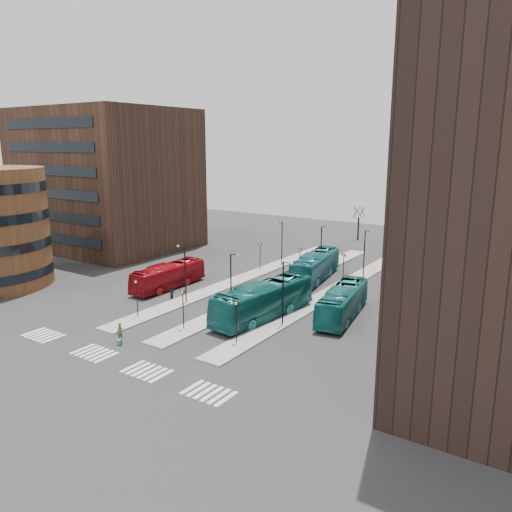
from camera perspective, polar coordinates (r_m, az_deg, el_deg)
The scene contains 19 objects.
ground at distance 40.77m, azimuth -21.57°, elevation -12.48°, with size 160.00×160.00×0.00m, color #29292B.
island_left at distance 63.59m, azimuth -1.21°, elevation -2.44°, with size 2.50×45.00×0.15m, color gray.
island_mid at distance 60.48m, azimuth 3.47°, elevation -3.26°, with size 2.50×45.00×0.15m, color gray.
island_right at distance 57.83m, azimuth 8.63°, elevation -4.14°, with size 2.50×45.00×0.15m, color gray.
suitcase at distance 44.50m, azimuth -15.36°, elevation -9.51°, with size 0.40×0.31×0.49m, color navy.
red_bus at distance 59.73m, azimuth -9.97°, elevation -2.25°, with size 2.48×10.61×2.95m, color #9D0C16.
teal_bus_a at distance 48.83m, azimuth 0.86°, elevation -5.10°, with size 2.99×12.80×3.57m, color #13605D.
teal_bus_b at distance 62.91m, azimuth 6.79°, elevation -1.17°, with size 2.84×12.15×3.39m, color #15606D.
teal_bus_c at distance 49.85m, azimuth 9.87°, elevation -5.21°, with size 2.59×11.08×3.09m, color #156B67.
teal_bus_d at distance 76.17m, azimuth 17.81°, elevation 0.81°, with size 2.95×12.61×3.51m, color #124F5A.
traveller at distance 45.29m, azimuth -15.28°, elevation -8.36°, with size 0.58×0.38×1.59m, color brown.
commuter_a at distance 55.59m, azimuth -9.55°, elevation -4.14°, with size 0.73×0.57×1.51m, color black.
commuter_b at distance 47.45m, azimuth -4.51°, elevation -6.95°, with size 0.93×0.39×1.58m, color black.
commuter_c at distance 49.16m, azimuth -4.16°, elevation -6.25°, with size 1.00×0.57×1.54m, color black.
crosswalk_stripes at distance 41.65m, azimuth -15.57°, elevation -11.47°, with size 22.35×2.40×0.01m.
office_block at distance 84.97m, azimuth -16.66°, elevation 8.38°, with size 25.00×20.12×22.00m.
sign_poles at distance 54.34m, azimuth -0.59°, elevation -2.54°, with size 12.45×22.12×3.65m.
lamp_posts at distance 57.61m, azimuth 3.06°, elevation -0.47°, with size 14.04×20.24×6.12m.
bare_trees at distance 88.84m, azimuth 14.57°, elevation 3.29°, with size 10.97×8.14×5.90m.
Camera 1 is at (31.10, -20.31, 16.81)m, focal length 35.00 mm.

